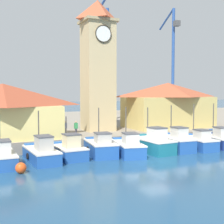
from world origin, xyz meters
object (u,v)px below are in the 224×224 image
(fishing_boat_left_inner, at_px, (69,150))
(fishing_boat_far_right, at_px, (217,140))
(fishing_boat_right_inner, at_px, (175,142))
(port_crane_near, at_px, (107,77))
(port_crane_far, at_px, (173,74))
(fishing_boat_mid_right, at_px, (152,143))
(dock_worker_along_quay, at_px, (76,129))
(fishing_boat_left_outer, at_px, (41,153))
(clock_tower, at_px, (98,63))
(fishing_boat_right_outer, at_px, (197,142))
(warehouse_left, at_px, (3,110))
(fishing_boat_center, at_px, (128,147))
(dock_worker_near_tower, at_px, (65,128))
(warehouse_right, at_px, (168,105))
(mooring_buoy, at_px, (21,168))
(fishing_boat_mid_left, at_px, (100,147))
(fishing_boat_far_left, at_px, (1,156))

(fishing_boat_left_inner, distance_m, fishing_boat_far_right, 15.55)
(fishing_boat_left_inner, distance_m, fishing_boat_right_inner, 10.49)
(port_crane_near, bearing_deg, port_crane_far, 19.67)
(fishing_boat_mid_right, relative_size, dock_worker_along_quay, 3.20)
(fishing_boat_left_outer, height_order, clock_tower, clock_tower)
(fishing_boat_left_outer, distance_m, fishing_boat_right_outer, 15.29)
(warehouse_left, bearing_deg, port_crane_near, 38.44)
(port_crane_near, bearing_deg, fishing_boat_center, -107.32)
(fishing_boat_mid_right, height_order, dock_worker_near_tower, fishing_boat_mid_right)
(fishing_boat_right_inner, distance_m, dock_worker_near_tower, 10.92)
(fishing_boat_mid_right, height_order, port_crane_near, port_crane_near)
(fishing_boat_right_outer, xyz_separation_m, warehouse_right, (2.43, 8.86, 3.33))
(fishing_boat_mid_right, height_order, warehouse_left, warehouse_left)
(fishing_boat_far_right, xyz_separation_m, mooring_buoy, (-19.94, -2.84, -0.34))
(warehouse_left, height_order, mooring_buoy, warehouse_left)
(fishing_boat_right_outer, bearing_deg, fishing_boat_far_right, 3.69)
(fishing_boat_right_inner, xyz_separation_m, clock_tower, (-4.54, 8.93, 8.18))
(dock_worker_near_tower, relative_size, dock_worker_along_quay, 1.00)
(fishing_boat_left_outer, distance_m, warehouse_left, 7.58)
(fishing_boat_mid_left, xyz_separation_m, warehouse_left, (-7.67, 6.14, 3.10))
(fishing_boat_far_right, distance_m, port_crane_near, 21.30)
(warehouse_right, relative_size, dock_worker_near_tower, 6.73)
(fishing_boat_far_left, height_order, dock_worker_near_tower, fishing_boat_far_left)
(dock_worker_near_tower, height_order, dock_worker_along_quay, same)
(fishing_boat_right_inner, bearing_deg, mooring_buoy, -168.48)
(fishing_boat_mid_left, height_order, fishing_boat_right_outer, fishing_boat_right_outer)
(fishing_boat_center, height_order, warehouse_left, warehouse_left)
(fishing_boat_far_right, height_order, dock_worker_along_quay, fishing_boat_far_right)
(fishing_boat_right_outer, relative_size, mooring_buoy, 6.28)
(fishing_boat_far_left, xyz_separation_m, warehouse_right, (20.80, 8.40, 3.33))
(warehouse_left, bearing_deg, fishing_boat_center, -34.67)
(fishing_boat_center, distance_m, fishing_boat_right_outer, 7.67)
(port_crane_near, distance_m, dock_worker_near_tower, 18.48)
(fishing_boat_left_outer, relative_size, fishing_boat_right_inner, 1.09)
(fishing_boat_center, xyz_separation_m, fishing_boat_far_right, (10.31, 0.15, -0.01))
(fishing_boat_far_left, xyz_separation_m, fishing_boat_left_outer, (3.09, -0.00, 0.03))
(fishing_boat_far_left, bearing_deg, fishing_boat_left_outer, -0.01)
(fishing_boat_mid_left, xyz_separation_m, mooring_buoy, (-7.30, -3.46, -0.39))
(mooring_buoy, bearing_deg, dock_worker_near_tower, 57.08)
(fishing_boat_far_right, relative_size, port_crane_near, 0.26)
(warehouse_right, bearing_deg, fishing_boat_mid_left, -147.04)
(fishing_boat_left_inner, distance_m, clock_tower, 13.24)
(fishing_boat_mid_left, relative_size, fishing_boat_right_inner, 0.96)
(fishing_boat_right_outer, xyz_separation_m, mooring_buoy, (-17.30, -2.67, -0.32))
(fishing_boat_right_outer, xyz_separation_m, clock_tower, (-6.96, 9.29, 8.29))
(fishing_boat_mid_right, relative_size, clock_tower, 0.31)
(fishing_boat_left_inner, bearing_deg, warehouse_left, 127.94)
(fishing_boat_left_inner, height_order, dock_worker_near_tower, fishing_boat_left_inner)
(port_crane_near, height_order, port_crane_far, port_crane_far)
(fishing_boat_mid_right, xyz_separation_m, warehouse_right, (7.43, 8.53, 3.21))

